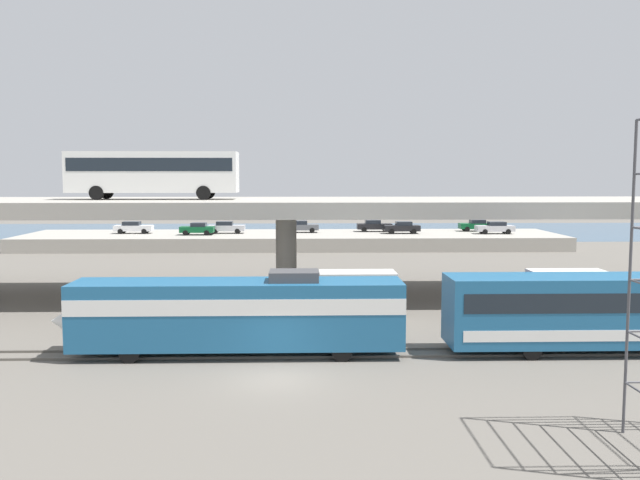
{
  "coord_description": "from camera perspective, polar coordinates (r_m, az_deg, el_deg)",
  "views": [
    {
      "loc": [
        1.11,
        -28.6,
        8.8
      ],
      "look_at": [
        2.31,
        14.82,
        4.65
      ],
      "focal_mm": 37.84,
      "sensor_mm": 36.0,
      "label": 1
    }
  ],
  "objects": [
    {
      "name": "parked_car_4",
      "position": [
        87.09,
        4.59,
        1.22
      ],
      "size": [
        4.45,
        1.85,
        1.5
      ],
      "color": "black",
      "rests_on": "pier_parking_lot"
    },
    {
      "name": "service_truck_east",
      "position": [
        43.61,
        19.14,
        -4.3
      ],
      "size": [
        6.8,
        2.46,
        3.04
      ],
      "rotation": [
        0.0,
        0.0,
        3.14
      ],
      "color": "navy",
      "rests_on": "ground_plane"
    },
    {
      "name": "rail_strip_far",
      "position": [
        34.47,
        -3.42,
        -9.24
      ],
      "size": [
        110.0,
        0.12,
        0.12
      ],
      "primitive_type": "cube",
      "color": "#59544C",
      "rests_on": "ground_plane"
    },
    {
      "name": "parked_car_7",
      "position": [
        87.08,
        -15.51,
        1.04
      ],
      "size": [
        4.7,
        1.82,
        1.5
      ],
      "color": "silver",
      "rests_on": "pier_parking_lot"
    },
    {
      "name": "train_locomotive",
      "position": [
        33.5,
        -8.3,
        -5.98
      ],
      "size": [
        17.15,
        3.04,
        4.18
      ],
      "rotation": [
        0.0,
        0.0,
        3.14
      ],
      "color": "#1E5984",
      "rests_on": "ground_plane"
    },
    {
      "name": "rail_strip_near",
      "position": [
        33.07,
        -3.5,
        -9.88
      ],
      "size": [
        110.0,
        0.12,
        0.12
      ],
      "primitive_type": "cube",
      "color": "#59544C",
      "rests_on": "ground_plane"
    },
    {
      "name": "harbor_water",
      "position": [
        106.97,
        -2.18,
        0.73
      ],
      "size": [
        140.0,
        36.0,
        0.01
      ],
      "primitive_type": "cube",
      "color": "#385B7A",
      "rests_on": "ground_plane"
    },
    {
      "name": "parked_car_2",
      "position": [
        84.5,
        6.97,
        1.07
      ],
      "size": [
        4.41,
        1.87,
        1.5
      ],
      "rotation": [
        0.0,
        0.0,
        3.14
      ],
      "color": "black",
      "rests_on": "pier_parking_lot"
    },
    {
      "name": "parked_car_5",
      "position": [
        85.44,
        -1.62,
        1.16
      ],
      "size": [
        4.37,
        1.92,
        1.5
      ],
      "color": "#515459",
      "rests_on": "pier_parking_lot"
    },
    {
      "name": "transit_bus_on_overpass",
      "position": [
        49.81,
        -13.9,
        5.72
      ],
      "size": [
        12.0,
        2.68,
        3.4
      ],
      "color": "silver",
      "rests_on": "highway_overpass"
    },
    {
      "name": "service_truck_west",
      "position": [
        40.89,
        1.94,
        -4.64
      ],
      "size": [
        6.8,
        2.46,
        3.04
      ],
      "rotation": [
        0.0,
        0.0,
        3.14
      ],
      "color": "#515459",
      "rests_on": "ground_plane"
    },
    {
      "name": "pier_parking_lot",
      "position": [
        83.99,
        -2.34,
        -0.01
      ],
      "size": [
        65.91,
        13.87,
        1.63
      ],
      "primitive_type": "cube",
      "color": "#9E998E",
      "rests_on": "ground_plane"
    },
    {
      "name": "parked_car_1",
      "position": [
        89.78,
        13.06,
        1.23
      ],
      "size": [
        4.26,
        1.9,
        1.5
      ],
      "rotation": [
        0.0,
        0.0,
        3.14
      ],
      "color": "#0C4C26",
      "rests_on": "pier_parking_lot"
    },
    {
      "name": "ground_plane",
      "position": [
        29.95,
        -3.71,
        -11.65
      ],
      "size": [
        260.0,
        260.0,
        0.0
      ],
      "primitive_type": "plane",
      "color": "#605B54"
    },
    {
      "name": "highway_overpass",
      "position": [
        48.67,
        -2.89,
        2.68
      ],
      "size": [
        96.0,
        12.06,
        7.11
      ],
      "color": "#9E998E",
      "rests_on": "ground_plane"
    },
    {
      "name": "parked_car_3",
      "position": [
        83.23,
        -10.32,
        0.96
      ],
      "size": [
        4.08,
        1.96,
        1.5
      ],
      "rotation": [
        0.0,
        0.0,
        3.14
      ],
      "color": "#0C4C26",
      "rests_on": "pier_parking_lot"
    },
    {
      "name": "parked_car_6",
      "position": [
        84.89,
        -7.94,
        1.08
      ],
      "size": [
        4.56,
        1.86,
        1.5
      ],
      "color": "#B7B7BC",
      "rests_on": "pier_parking_lot"
    },
    {
      "name": "parked_car_0",
      "position": [
        86.26,
        14.59,
        1.03
      ],
      "size": [
        4.64,
        1.9,
        1.5
      ],
      "rotation": [
        0.0,
        0.0,
        3.14
      ],
      "color": "#B7B7BC",
      "rests_on": "pier_parking_lot"
    }
  ]
}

